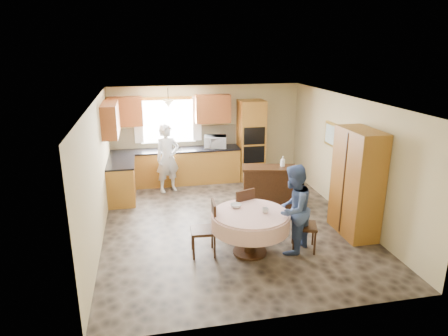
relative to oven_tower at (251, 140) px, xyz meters
name	(u,v)px	position (x,y,z in m)	size (l,w,h in m)	color
floor	(231,223)	(-1.15, -2.69, -1.06)	(5.00, 6.00, 0.01)	brown
ceiling	(231,100)	(-1.15, -2.69, 1.44)	(5.00, 6.00, 0.01)	white
wall_back	(206,133)	(-1.15, 0.31, 0.19)	(5.00, 0.02, 2.50)	tan
wall_front	(283,233)	(-1.15, -5.69, 0.19)	(5.00, 0.02, 2.50)	tan
wall_left	(98,173)	(-3.65, -2.69, 0.19)	(0.02, 6.00, 2.50)	tan
wall_right	(348,158)	(1.35, -2.69, 0.19)	(0.02, 6.00, 2.50)	tan
window	(168,121)	(-2.15, 0.29, 0.54)	(1.40, 0.03, 1.10)	white
curtain_left	(138,121)	(-2.90, 0.24, 0.59)	(0.22, 0.02, 1.15)	white
curtain_right	(197,119)	(-1.40, 0.24, 0.59)	(0.22, 0.02, 1.15)	white
base_cab_back	(176,167)	(-2.00, 0.01, -0.62)	(3.30, 0.60, 0.88)	#BD8632
counter_back	(176,150)	(-2.00, 0.01, -0.16)	(3.30, 0.64, 0.04)	black
base_cab_left	(122,182)	(-3.35, -0.89, -0.62)	(0.60, 1.20, 0.88)	#BD8632
counter_left	(120,163)	(-3.35, -0.89, -0.16)	(0.64, 1.20, 0.04)	black
backsplash	(174,137)	(-2.00, 0.30, 0.12)	(3.30, 0.02, 0.55)	beige
wall_cab_left	(125,112)	(-3.20, 0.15, 0.85)	(0.85, 0.33, 0.72)	#A65529
wall_cab_right	(213,109)	(-1.00, 0.15, 0.85)	(0.90, 0.33, 0.72)	#A65529
wall_cab_side	(110,119)	(-3.48, -0.89, 0.85)	(0.33, 1.20, 0.72)	#A65529
oven_tower	(251,140)	(0.00, 0.00, 0.00)	(0.66, 0.62, 2.12)	#BD8632
oven_upper	(254,136)	(0.00, -0.31, 0.19)	(0.56, 0.01, 0.45)	black
oven_lower	(254,155)	(0.00, -0.31, -0.31)	(0.56, 0.01, 0.45)	black
pendant	(168,104)	(-2.15, -0.19, 1.06)	(0.36, 0.36, 0.18)	beige
sideboard	(269,187)	(-0.10, -1.92, -0.63)	(1.20, 0.49, 0.85)	#3C2210
space_heater	(294,191)	(0.56, -1.80, -0.82)	(0.35, 0.25, 0.49)	black
cupboard	(357,183)	(1.07, -3.57, -0.04)	(0.53, 1.07, 2.04)	#BD8632
dining_table	(250,222)	(-1.08, -3.93, -0.46)	(1.35, 1.35, 0.77)	#3C2210
chair_left	(207,226)	(-1.81, -3.81, -0.53)	(0.44, 0.44, 0.96)	#3C2210
chair_back	(242,210)	(-1.07, -3.28, -0.52)	(0.54, 0.54, 0.97)	#3C2210
chair_right	(300,221)	(-0.19, -3.97, -0.52)	(0.53, 0.53, 0.97)	#3C2210
framed_picture	(332,135)	(1.32, -1.95, 0.52)	(0.06, 0.63, 0.52)	gold
microwave	(215,142)	(-0.97, -0.04, 0.02)	(0.57, 0.39, 0.31)	silver
person_sink	(168,158)	(-2.25, -0.52, -0.22)	(0.61, 0.40, 1.68)	silver
person_dining	(293,209)	(-0.35, -4.01, -0.27)	(0.77, 0.60, 1.58)	#3D5386
bowl_sideboard	(256,169)	(-0.42, -1.92, -0.18)	(0.21, 0.21, 0.05)	#B2B2B2
bottle_sideboard	(283,162)	(0.20, -1.92, -0.06)	(0.11, 0.11, 0.28)	silver
cup_table	(265,210)	(-0.84, -3.99, -0.25)	(0.11, 0.11, 0.09)	#B2B2B2
bowl_table	(236,206)	(-1.28, -3.67, -0.26)	(0.20, 0.20, 0.06)	#B2B2B2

